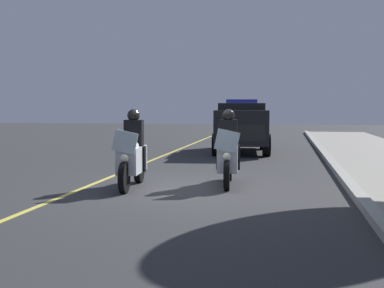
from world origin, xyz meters
The scene contains 6 objects.
ground_plane centered at (0.00, 0.00, 0.00)m, with size 80.00×80.00×0.00m, color #333335.
curb_strip centered at (0.00, 3.54, 0.07)m, with size 48.00×0.24×0.15m, color #9E9B93.
lane_stripe_center centered at (0.00, -2.18, 0.00)m, with size 48.00×0.12×0.01m, color #E0D14C.
police_motorcycle_lead_left centered at (0.16, -1.15, 0.70)m, with size 2.14×0.62×1.72m.
police_motorcycle_lead_right centered at (-0.56, 0.88, 0.70)m, with size 2.14×0.62×1.72m.
police_suv centered at (-8.98, 0.48, 1.07)m, with size 5.03×2.38×2.05m.
Camera 1 is at (10.89, 2.13, 1.78)m, focal length 47.91 mm.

